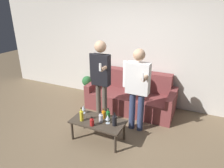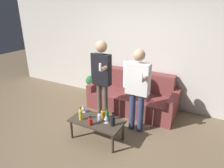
# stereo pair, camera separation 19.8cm
# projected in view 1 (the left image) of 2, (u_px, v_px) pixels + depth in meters

# --- Properties ---
(ground_plane) EXTENTS (16.00, 16.00, 0.00)m
(ground_plane) POSITION_uv_depth(u_px,v_px,m) (98.00, 144.00, 3.59)
(ground_plane) COLOR #756047
(wall_back) EXTENTS (8.00, 0.06, 2.70)m
(wall_back) POSITION_uv_depth(u_px,v_px,m) (136.00, 49.00, 4.78)
(wall_back) COLOR silver
(wall_back) RESTS_ON ground_plane
(couch) EXTENTS (2.01, 0.89, 0.87)m
(couch) POSITION_uv_depth(u_px,v_px,m) (132.00, 96.00, 4.75)
(couch) COLOR brown
(couch) RESTS_ON ground_plane
(coffee_table) EXTENTS (0.96, 0.50, 0.39)m
(coffee_table) POSITION_uv_depth(u_px,v_px,m) (98.00, 123.00, 3.58)
(coffee_table) COLOR #3D3328
(coffee_table) RESTS_ON ground_plane
(bottle_orange) EXTENTS (0.07, 0.07, 0.24)m
(bottle_orange) POSITION_uv_depth(u_px,v_px,m) (108.00, 116.00, 3.55)
(bottle_orange) COLOR #23752D
(bottle_orange) RESTS_ON coffee_table
(bottle_green) EXTENTS (0.07, 0.07, 0.17)m
(bottle_green) POSITION_uv_depth(u_px,v_px,m) (92.00, 122.00, 3.40)
(bottle_green) COLOR #B21E1E
(bottle_green) RESTS_ON coffee_table
(bottle_dark) EXTENTS (0.08, 0.08, 0.25)m
(bottle_dark) POSITION_uv_depth(u_px,v_px,m) (115.00, 120.00, 3.40)
(bottle_dark) COLOR black
(bottle_dark) RESTS_ON coffee_table
(bottle_yellow) EXTENTS (0.07, 0.07, 0.19)m
(bottle_yellow) POSITION_uv_depth(u_px,v_px,m) (104.00, 114.00, 3.63)
(bottle_yellow) COLOR orange
(bottle_yellow) RESTS_ON coffee_table
(bottle_red) EXTENTS (0.07, 0.07, 0.26)m
(bottle_red) POSITION_uv_depth(u_px,v_px,m) (82.00, 116.00, 3.54)
(bottle_red) COLOR yellow
(bottle_red) RESTS_ON coffee_table
(bottle_clear) EXTENTS (0.07, 0.07, 0.19)m
(bottle_clear) POSITION_uv_depth(u_px,v_px,m) (101.00, 118.00, 3.51)
(bottle_clear) COLOR silver
(bottle_clear) RESTS_ON coffee_table
(wine_glass_near) EXTENTS (0.07, 0.07, 0.16)m
(wine_glass_near) POSITION_uv_depth(u_px,v_px,m) (83.00, 108.00, 3.78)
(wine_glass_near) COLOR silver
(wine_glass_near) RESTS_ON coffee_table
(wine_glass_far) EXTENTS (0.08, 0.08, 0.16)m
(wine_glass_far) POSITION_uv_depth(u_px,v_px,m) (108.00, 118.00, 3.46)
(wine_glass_far) COLOR silver
(wine_glass_far) RESTS_ON coffee_table
(person_standing_left) EXTENTS (0.43, 0.42, 1.71)m
(person_standing_left) POSITION_uv_depth(u_px,v_px,m) (101.00, 75.00, 3.95)
(person_standing_left) COLOR brown
(person_standing_left) RESTS_ON ground_plane
(person_standing_right) EXTENTS (0.51, 0.42, 1.62)m
(person_standing_right) POSITION_uv_depth(u_px,v_px,m) (137.00, 85.00, 3.68)
(person_standing_right) COLOR navy
(person_standing_right) RESTS_ON ground_plane
(potted_plant) EXTENTS (0.28, 0.28, 0.52)m
(potted_plant) POSITION_uv_depth(u_px,v_px,m) (87.00, 82.00, 5.49)
(potted_plant) COLOR #936042
(potted_plant) RESTS_ON ground_plane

